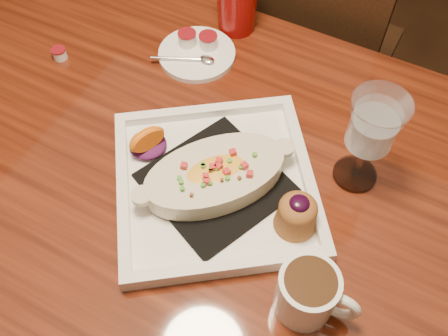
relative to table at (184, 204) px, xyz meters
The scene contains 8 objects.
floor 0.65m from the table, ahead, with size 7.00×7.00×0.00m, color #301E10.
table is the anchor object (origin of this frame).
chair_far 0.65m from the table, 90.00° to the left, with size 0.42×0.42×0.93m.
plate 0.15m from the table, ahead, with size 0.45×0.45×0.08m.
coffee_mug 0.33m from the table, 21.47° to the right, with size 0.12×0.09×0.09m.
goblet 0.37m from the table, 28.01° to the left, with size 0.09×0.09×0.19m.
saucer 0.31m from the table, 114.28° to the left, with size 0.16×0.16×0.11m.
creamer_loose 0.40m from the table, 159.79° to the left, with size 0.03×0.03×0.02m.
Camera 1 is at (0.29, -0.38, 1.46)m, focal length 40.00 mm.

